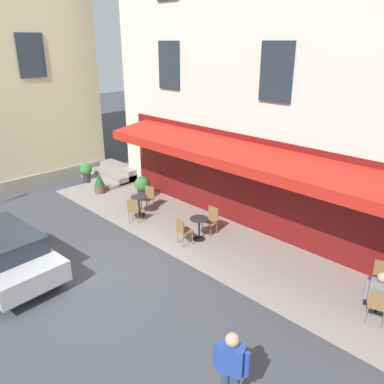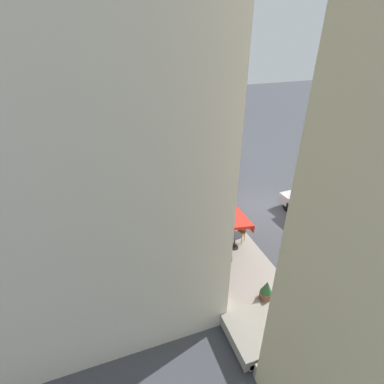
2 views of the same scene
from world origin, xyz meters
The scene contains 23 objects.
ground_plane centered at (0.00, 0.00, 0.00)m, with size 70.00×70.00×0.00m, color #42444C.
sidewalk_cafe_terrace centered at (-3.25, -3.40, 0.00)m, with size 20.50×3.20×0.01m, color gray.
cafe_building_facade centered at (-4.00, -9.49, 7.49)m, with size 20.00×10.70×15.00m.
back_alley_steps centered at (6.60, -4.59, 0.24)m, with size 2.40×1.75×0.60m.
cafe_table_near_entrance centered at (2.46, -2.89, 0.49)m, with size 0.60×0.60×0.75m.
cafe_chair_wicker_corner_left centered at (2.08, -2.38, 0.55)m, with size 0.56×0.56×0.91m.
cafe_chair_wicker_near_door centered at (2.66, -3.49, 0.55)m, with size 0.51×0.51×0.91m.
cafe_table_mid_terrace centered at (-5.89, -3.68, 0.49)m, with size 0.60×0.60×0.75m.
cafe_chair_wicker_corner_right centered at (-6.07, -3.07, 0.55)m, with size 0.50×0.50×0.91m.
cafe_chair_wicker_kerbside centered at (-5.68, -4.28, 0.55)m, with size 0.51×0.51×0.91m.
cafe_table_streetside centered at (-8.67, -2.98, 0.49)m, with size 0.60×0.60×0.75m.
cafe_chair_wicker_by_window centered at (-8.91, -2.39, 0.55)m, with size 0.52×0.52×0.91m.
cafe_chair_wicker_facing_street centered at (-8.72, -3.61, 0.55)m, with size 0.43×0.43×0.91m.
cafe_table_far_end centered at (-0.41, -3.12, 0.49)m, with size 0.60×0.60×0.75m.
cafe_chair_wicker_under_awning centered at (-0.30, -2.50, 0.55)m, with size 0.46×0.46×0.91m.
cafe_chair_wicker_back_row centered at (-0.37, -3.75, 0.55)m, with size 0.43×0.43×0.91m.
seated_patron_in_grey centered at (-6.01, -3.28, 0.69)m, with size 0.62×0.59×1.27m.
seated_companion_in_red centered at (-8.70, -3.39, 0.71)m, with size 0.69×0.59×1.34m.
walking_pedestrian_in_blue centered at (-5.14, 0.91, 0.91)m, with size 0.60×0.40×1.56m.
potted_plant_by_steps centered at (5.49, -3.10, 0.42)m, with size 0.46×0.46×0.86m.
potted_plant_entrance_right centered at (3.64, -3.96, 0.55)m, with size 0.61×0.61×0.97m.
potted_plant_entrance_left centered at (7.09, -3.41, 0.52)m, with size 0.55×0.55×0.89m.
parked_car_silver centered at (1.97, 2.21, 0.71)m, with size 4.41×2.09×1.33m.
Camera 2 is at (11.92, -8.38, 9.20)m, focal length 27.61 mm.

